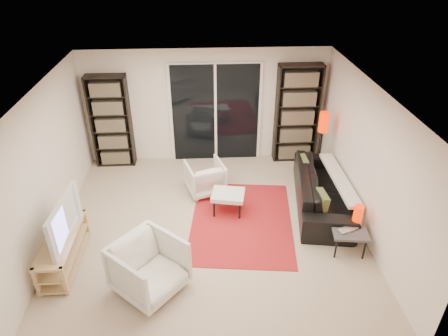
{
  "coord_description": "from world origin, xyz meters",
  "views": [
    {
      "loc": [
        -0.08,
        -5.3,
        4.33
      ],
      "look_at": [
        0.25,
        0.3,
        1.0
      ],
      "focal_mm": 32.0,
      "sensor_mm": 36.0,
      "label": 1
    }
  ],
  "objects_px": {
    "bookshelf_left": "(111,122)",
    "side_table": "(349,231)",
    "tv_stand": "(64,249)",
    "floor_lamp": "(323,129)",
    "ottoman": "(228,196)",
    "sofa": "(323,190)",
    "bookshelf_right": "(297,114)",
    "armchair_back": "(205,177)",
    "armchair_front": "(149,267)"
  },
  "relations": [
    {
      "from": "side_table",
      "to": "bookshelf_right",
      "type": "bearing_deg",
      "value": 94.44
    },
    {
      "from": "armchair_back",
      "to": "floor_lamp",
      "type": "height_order",
      "value": "floor_lamp"
    },
    {
      "from": "bookshelf_right",
      "to": "ottoman",
      "type": "height_order",
      "value": "bookshelf_right"
    },
    {
      "from": "bookshelf_right",
      "to": "sofa",
      "type": "distance_m",
      "value": 1.92
    },
    {
      "from": "bookshelf_left",
      "to": "floor_lamp",
      "type": "bearing_deg",
      "value": -11.52
    },
    {
      "from": "armchair_back",
      "to": "side_table",
      "type": "bearing_deg",
      "value": 124.22
    },
    {
      "from": "floor_lamp",
      "to": "armchair_back",
      "type": "bearing_deg",
      "value": -171.18
    },
    {
      "from": "tv_stand",
      "to": "armchair_front",
      "type": "relative_size",
      "value": 1.55
    },
    {
      "from": "armchair_back",
      "to": "armchair_front",
      "type": "height_order",
      "value": "armchair_front"
    },
    {
      "from": "tv_stand",
      "to": "armchair_back",
      "type": "xyz_separation_m",
      "value": [
        2.14,
        1.82,
        0.05
      ]
    },
    {
      "from": "floor_lamp",
      "to": "side_table",
      "type": "bearing_deg",
      "value": -92.22
    },
    {
      "from": "bookshelf_left",
      "to": "armchair_front",
      "type": "height_order",
      "value": "bookshelf_left"
    },
    {
      "from": "armchair_front",
      "to": "floor_lamp",
      "type": "distance_m",
      "value": 4.19
    },
    {
      "from": "ottoman",
      "to": "tv_stand",
      "type": "bearing_deg",
      "value": -155.9
    },
    {
      "from": "bookshelf_left",
      "to": "ottoman",
      "type": "bearing_deg",
      "value": -39.53
    },
    {
      "from": "armchair_back",
      "to": "floor_lamp",
      "type": "xyz_separation_m",
      "value": [
        2.27,
        0.35,
        0.79
      ]
    },
    {
      "from": "tv_stand",
      "to": "armchair_front",
      "type": "height_order",
      "value": "armchair_front"
    },
    {
      "from": "tv_stand",
      "to": "side_table",
      "type": "xyz_separation_m",
      "value": [
        4.33,
        0.05,
        0.1
      ]
    },
    {
      "from": "sofa",
      "to": "floor_lamp",
      "type": "xyz_separation_m",
      "value": [
        0.16,
        0.93,
        0.76
      ]
    },
    {
      "from": "side_table",
      "to": "ottoman",
      "type": "bearing_deg",
      "value": 148.93
    },
    {
      "from": "armchair_back",
      "to": "sofa",
      "type": "bearing_deg",
      "value": 147.71
    },
    {
      "from": "tv_stand",
      "to": "floor_lamp",
      "type": "height_order",
      "value": "floor_lamp"
    },
    {
      "from": "armchair_back",
      "to": "ottoman",
      "type": "xyz_separation_m",
      "value": [
        0.39,
        -0.68,
        0.03
      ]
    },
    {
      "from": "armchair_front",
      "to": "bookshelf_right",
      "type": "bearing_deg",
      "value": 3.98
    },
    {
      "from": "floor_lamp",
      "to": "tv_stand",
      "type": "bearing_deg",
      "value": -153.85
    },
    {
      "from": "sofa",
      "to": "side_table",
      "type": "bearing_deg",
      "value": -166.95
    },
    {
      "from": "tv_stand",
      "to": "side_table",
      "type": "height_order",
      "value": "tv_stand"
    },
    {
      "from": "sofa",
      "to": "armchair_front",
      "type": "bearing_deg",
      "value": 131.11
    },
    {
      "from": "sofa",
      "to": "armchair_back",
      "type": "relative_size",
      "value": 3.33
    },
    {
      "from": "bookshelf_left",
      "to": "side_table",
      "type": "height_order",
      "value": "bookshelf_left"
    },
    {
      "from": "bookshelf_left",
      "to": "armchair_back",
      "type": "xyz_separation_m",
      "value": [
        1.89,
        -1.2,
        -0.66
      ]
    },
    {
      "from": "ottoman",
      "to": "bookshelf_right",
      "type": "bearing_deg",
      "value": 50.2
    },
    {
      "from": "armchair_front",
      "to": "ottoman",
      "type": "height_order",
      "value": "armchair_front"
    },
    {
      "from": "sofa",
      "to": "side_table",
      "type": "xyz_separation_m",
      "value": [
        0.08,
        -1.19,
        0.03
      ]
    },
    {
      "from": "armchair_front",
      "to": "floor_lamp",
      "type": "relative_size",
      "value": 0.6
    },
    {
      "from": "bookshelf_right",
      "to": "tv_stand",
      "type": "xyz_separation_m",
      "value": [
        -4.1,
        -3.02,
        -0.79
      ]
    },
    {
      "from": "ottoman",
      "to": "floor_lamp",
      "type": "distance_m",
      "value": 2.27
    },
    {
      "from": "bookshelf_right",
      "to": "armchair_back",
      "type": "distance_m",
      "value": 2.42
    },
    {
      "from": "ottoman",
      "to": "side_table",
      "type": "bearing_deg",
      "value": -31.07
    },
    {
      "from": "ottoman",
      "to": "floor_lamp",
      "type": "relative_size",
      "value": 0.45
    },
    {
      "from": "bookshelf_left",
      "to": "tv_stand",
      "type": "xyz_separation_m",
      "value": [
        -0.25,
        -3.02,
        -0.71
      ]
    },
    {
      "from": "tv_stand",
      "to": "floor_lamp",
      "type": "bearing_deg",
      "value": 26.15
    },
    {
      "from": "tv_stand",
      "to": "side_table",
      "type": "distance_m",
      "value": 4.33
    },
    {
      "from": "bookshelf_left",
      "to": "sofa",
      "type": "height_order",
      "value": "bookshelf_left"
    },
    {
      "from": "armchair_front",
      "to": "ottoman",
      "type": "bearing_deg",
      "value": 6.67
    },
    {
      "from": "side_table",
      "to": "floor_lamp",
      "type": "height_order",
      "value": "floor_lamp"
    },
    {
      "from": "sofa",
      "to": "armchair_front",
      "type": "height_order",
      "value": "armchair_front"
    },
    {
      "from": "bookshelf_right",
      "to": "armchair_front",
      "type": "height_order",
      "value": "bookshelf_right"
    },
    {
      "from": "side_table",
      "to": "floor_lamp",
      "type": "distance_m",
      "value": 2.24
    },
    {
      "from": "armchair_back",
      "to": "ottoman",
      "type": "distance_m",
      "value": 0.79
    }
  ]
}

